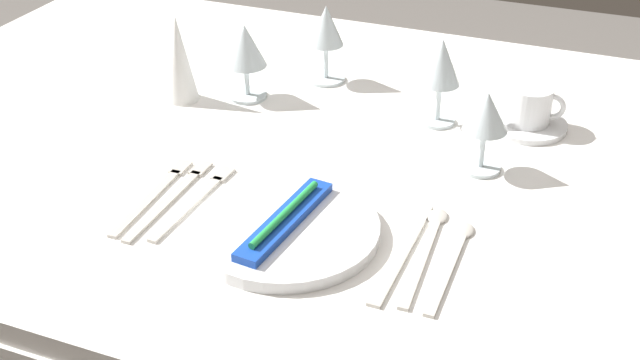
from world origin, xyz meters
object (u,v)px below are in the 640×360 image
(spoon_soup, at_px, (428,243))
(spoon_dessert, at_px, (454,254))
(dinner_knife, at_px, (401,254))
(wine_glass_far, at_px, (486,116))
(dinner_plate, at_px, (287,230))
(coffee_cup_left, at_px, (530,105))
(wine_glass_centre, at_px, (245,49))
(fork_outer, at_px, (197,199))
(wine_glass_right, at_px, (441,66))
(wine_glass_left, at_px, (326,31))
(toothbrush_package, at_px, (287,220))
(napkin_folded, at_px, (179,58))
(fork_inner, at_px, (173,196))
(fork_salad, at_px, (155,193))

(spoon_soup, relative_size, spoon_dessert, 1.10)
(dinner_knife, distance_m, wine_glass_far, 0.28)
(spoon_soup, bearing_deg, wine_glass_far, 84.02)
(dinner_plate, distance_m, coffee_cup_left, 0.51)
(coffee_cup_left, xyz_separation_m, wine_glass_centre, (-0.49, -0.07, 0.05))
(dinner_plate, relative_size, wine_glass_far, 1.97)
(spoon_dessert, height_order, wine_glass_far, wine_glass_far)
(fork_outer, xyz_separation_m, wine_glass_right, (0.26, 0.37, 0.10))
(wine_glass_left, xyz_separation_m, wine_glass_right, (0.24, -0.09, 0.00))
(toothbrush_package, bearing_deg, spoon_dessert, 9.52)
(dinner_knife, xyz_separation_m, spoon_soup, (0.03, 0.04, 0.00))
(spoon_dessert, height_order, napkin_folded, napkin_folded)
(toothbrush_package, relative_size, fork_outer, 1.00)
(spoon_soup, bearing_deg, coffee_cup_left, 80.14)
(spoon_soup, xyz_separation_m, wine_glass_centre, (-0.42, 0.32, 0.09))
(coffee_cup_left, height_order, napkin_folded, napkin_folded)
(wine_glass_left, height_order, wine_glass_right, wine_glass_right)
(wine_glass_left, bearing_deg, wine_glass_centre, -131.20)
(fork_inner, xyz_separation_m, wine_glass_left, (0.06, 0.47, 0.10))
(dinner_knife, xyz_separation_m, wine_glass_left, (-0.29, 0.48, 0.10))
(fork_salad, bearing_deg, napkin_folded, 112.72)
(toothbrush_package, height_order, fork_outer, toothbrush_package)
(toothbrush_package, xyz_separation_m, fork_inner, (-0.19, 0.03, -0.02))
(fork_inner, xyz_separation_m, wine_glass_centre, (-0.05, 0.35, 0.09))
(fork_inner, bearing_deg, spoon_dessert, 1.53)
(fork_salad, relative_size, napkin_folded, 1.37)
(fork_outer, height_order, wine_glass_right, wine_glass_right)
(spoon_dessert, height_order, wine_glass_left, wine_glass_left)
(wine_glass_centre, distance_m, wine_glass_right, 0.35)
(fork_inner, relative_size, napkin_folded, 1.44)
(coffee_cup_left, relative_size, napkin_folded, 0.61)
(coffee_cup_left, bearing_deg, spoon_dessert, -94.18)
(fork_salad, distance_m, wine_glass_left, 0.49)
(fork_outer, relative_size, fork_salad, 0.98)
(wine_glass_far, bearing_deg, spoon_dessert, -86.28)
(napkin_folded, bearing_deg, wine_glass_right, 10.18)
(spoon_dessert, height_order, wine_glass_centre, wine_glass_centre)
(coffee_cup_left, bearing_deg, dinner_plate, -119.70)
(fork_outer, distance_m, fork_inner, 0.04)
(dinner_plate, relative_size, wine_glass_right, 1.71)
(wine_glass_centre, bearing_deg, napkin_folded, -153.81)
(coffee_cup_left, distance_m, napkin_folded, 0.61)
(fork_salad, xyz_separation_m, wine_glass_left, (0.09, 0.47, 0.10))
(dinner_plate, xyz_separation_m, toothbrush_package, (0.00, 0.00, 0.02))
(napkin_folded, bearing_deg, spoon_dessert, -26.52)
(fork_inner, height_order, spoon_soup, spoon_soup)
(wine_glass_left, bearing_deg, fork_outer, -92.71)
(spoon_soup, distance_m, napkin_folded, 0.60)
(wine_glass_left, bearing_deg, wine_glass_far, -32.98)
(napkin_folded, bearing_deg, wine_glass_far, -5.10)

